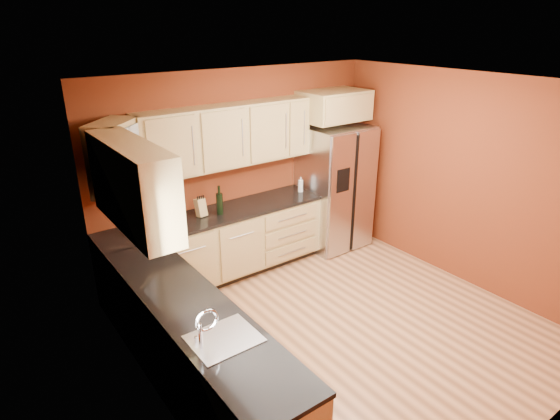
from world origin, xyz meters
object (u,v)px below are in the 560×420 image
at_px(canister_left, 169,218).
at_px(refrigerator, 334,187).
at_px(wine_bottle_a, 219,200).
at_px(knife_block, 201,207).
at_px(soap_dispenser, 300,184).

bearing_deg(canister_left, refrigerator, -1.69).
bearing_deg(wine_bottle_a, knife_block, 158.52).
bearing_deg(refrigerator, wine_bottle_a, 179.20).
height_order(wine_bottle_a, soap_dispenser, wine_bottle_a).
height_order(refrigerator, wine_bottle_a, refrigerator).
relative_size(refrigerator, canister_left, 9.95).
xyz_separation_m(refrigerator, canister_left, (-2.50, 0.07, 0.12)).
relative_size(refrigerator, knife_block, 8.16).
bearing_deg(canister_left, knife_block, 5.04).
bearing_deg(refrigerator, knife_block, 176.94).
bearing_deg(knife_block, refrigerator, -9.96).
height_order(refrigerator, soap_dispenser, refrigerator).
xyz_separation_m(wine_bottle_a, knife_block, (-0.22, 0.08, -0.07)).
distance_m(refrigerator, wine_bottle_a, 1.87).
bearing_deg(knife_block, wine_bottle_a, -28.38).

